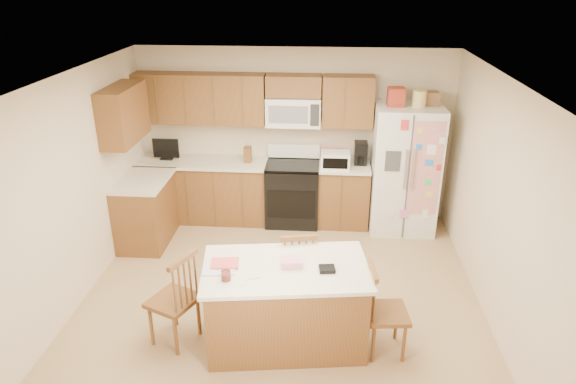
# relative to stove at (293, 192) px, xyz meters

# --- Properties ---
(ground) EXTENTS (4.50, 4.50, 0.00)m
(ground) POSITION_rel_stove_xyz_m (0.00, -1.94, -0.47)
(ground) COLOR tan
(ground) RESTS_ON ground
(room_shell) EXTENTS (4.60, 4.60, 2.52)m
(room_shell) POSITION_rel_stove_xyz_m (0.00, -1.94, 0.97)
(room_shell) COLOR beige
(room_shell) RESTS_ON ground
(cabinetry) EXTENTS (3.36, 1.56, 2.15)m
(cabinetry) POSITION_rel_stove_xyz_m (-0.98, -0.15, 0.44)
(cabinetry) COLOR brown
(cabinetry) RESTS_ON ground
(stove) EXTENTS (0.76, 0.65, 1.13)m
(stove) POSITION_rel_stove_xyz_m (0.00, 0.00, 0.00)
(stove) COLOR black
(stove) RESTS_ON ground
(refrigerator) EXTENTS (0.90, 0.79, 2.04)m
(refrigerator) POSITION_rel_stove_xyz_m (1.57, -0.06, 0.45)
(refrigerator) COLOR white
(refrigerator) RESTS_ON ground
(island) EXTENTS (1.69, 1.13, 0.96)m
(island) POSITION_rel_stove_xyz_m (0.12, -2.70, -0.04)
(island) COLOR brown
(island) RESTS_ON ground
(windsor_chair_left) EXTENTS (0.56, 0.57, 1.01)m
(windsor_chair_left) POSITION_rel_stove_xyz_m (-0.97, -2.78, 0.01)
(windsor_chair_left) COLOR brown
(windsor_chair_left) RESTS_ON ground
(windsor_chair_back) EXTENTS (0.48, 0.47, 0.96)m
(windsor_chair_back) POSITION_rel_stove_xyz_m (0.19, -2.10, -0.02)
(windsor_chair_back) COLOR brown
(windsor_chair_back) RESTS_ON ground
(windsor_chair_right) EXTENTS (0.43, 0.45, 0.95)m
(windsor_chair_right) POSITION_rel_stove_xyz_m (1.07, -2.77, -0.03)
(windsor_chair_right) COLOR brown
(windsor_chair_right) RESTS_ON ground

